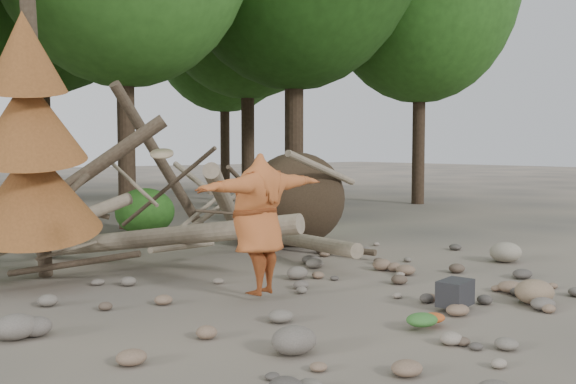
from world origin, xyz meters
TOP-DOWN VIEW (x-y plane):
  - ground at (0.00, 0.00)m, footprint 120.00×120.00m
  - deadfall_pile at (2.02, 4.24)m, footprint 8.55×5.24m
  - dead_conifer at (-3.12, 3.37)m, footprint 2.06×2.16m
  - bush_mid at (0.80, 7.80)m, footprint 1.40×1.40m
  - bush_right at (5.00, 7.00)m, footprint 2.00×2.00m
  - frisbee_thrower at (-0.89, 0.87)m, footprint 3.06×1.16m
  - backpack at (0.74, -1.17)m, footprint 0.55×0.42m
  - cloth_green at (-0.32, -1.51)m, footprint 0.39×0.33m
  - cloth_orange at (-0.10, -1.49)m, footprint 0.31×0.25m
  - boulder_front_left at (-1.99, -1.25)m, footprint 0.48×0.43m
  - boulder_front_right at (1.82, -1.64)m, footprint 0.55×0.49m
  - boulder_mid_right at (4.30, 0.38)m, footprint 0.61×0.55m
  - boulder_mid_left at (-4.04, 1.03)m, footprint 0.47×0.42m

SIDE VIEW (x-z plane):
  - ground at x=0.00m, z-range 0.00..0.00m
  - cloth_orange at x=-0.10m, z-range 0.00..0.11m
  - cloth_green at x=-0.32m, z-range 0.00..0.15m
  - boulder_mid_left at x=-4.04m, z-range 0.00..0.28m
  - boulder_front_left at x=-1.99m, z-range 0.00..0.29m
  - backpack at x=0.74m, z-range 0.00..0.33m
  - boulder_front_right at x=1.82m, z-range 0.00..0.33m
  - boulder_mid_right at x=4.30m, z-range 0.00..0.36m
  - bush_mid at x=0.80m, z-range 0.00..1.12m
  - bush_right at x=5.00m, z-range 0.00..1.60m
  - deadfall_pile at x=2.02m, z-range -0.70..2.60m
  - frisbee_thrower at x=-0.89m, z-range 0.04..2.05m
  - dead_conifer at x=-3.12m, z-range -0.06..4.29m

